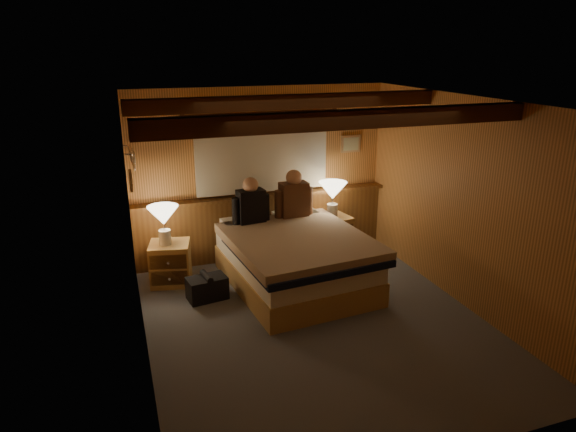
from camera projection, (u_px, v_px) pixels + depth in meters
name	position (u px, v px, depth m)	size (l,w,h in m)	color
floor	(316.00, 323.00, 5.66)	(4.20, 4.20, 0.00)	#575C67
ceiling	(321.00, 102.00, 4.89)	(4.20, 4.20, 0.00)	#D7A150
wall_back	(261.00, 174.00, 7.16)	(3.60, 3.60, 0.00)	#DA934E
wall_left	(137.00, 241.00, 4.72)	(4.20, 4.20, 0.00)	#DA934E
wall_right	(465.00, 204.00, 5.83)	(4.20, 4.20, 0.00)	#DA934E
wall_front	(439.00, 318.00, 3.39)	(3.60, 3.60, 0.00)	#DA934E
wainscot	(263.00, 224.00, 7.33)	(3.60, 0.23, 0.94)	brown
curtain_window	(262.00, 152.00, 6.99)	(2.18, 0.09, 1.11)	#422210
ceiling_beams	(315.00, 109.00, 5.06)	(3.60, 1.65, 0.16)	#422210
coat_rail	(132.00, 157.00, 6.01)	(0.05, 0.55, 0.24)	silver
framed_print	(351.00, 144.00, 7.44)	(0.30, 0.04, 0.25)	tan
bed	(295.00, 259.00, 6.43)	(1.75, 2.18, 0.70)	#AF8D4A
nightstand_left	(171.00, 263.00, 6.53)	(0.57, 0.54, 0.54)	#AF8D4A
nightstand_right	(329.00, 236.00, 7.39)	(0.62, 0.57, 0.59)	#AF8D4A
lamp_left	(163.00, 218.00, 6.31)	(0.38, 0.38, 0.50)	silver
lamp_right	(333.00, 193.00, 7.15)	(0.39, 0.39, 0.52)	silver
person_left	(251.00, 204.00, 6.69)	(0.52, 0.24, 0.63)	black
person_right	(294.00, 197.00, 6.93)	(0.55, 0.24, 0.67)	#533221
duffel_bag	(207.00, 288.00, 6.16)	(0.50, 0.35, 0.33)	black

